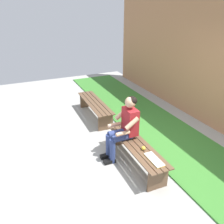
# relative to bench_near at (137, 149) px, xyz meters

# --- Properties ---
(ground_plane) EXTENTS (10.00, 7.00, 0.04)m
(ground_plane) POSITION_rel_bench_near_xyz_m (1.08, 1.00, -0.34)
(ground_plane) COLOR #9E9E99
(grass_strip) EXTENTS (9.00, 1.55, 0.03)m
(grass_strip) POSITION_rel_bench_near_xyz_m (1.08, -1.13, -0.31)
(grass_strip) COLOR #387A2D
(grass_strip) RESTS_ON ground
(bench_near) EXTENTS (1.67, 0.44, 0.42)m
(bench_near) POSITION_rel_bench_near_xyz_m (0.00, 0.00, 0.00)
(bench_near) COLOR brown
(bench_near) RESTS_ON ground
(bench_far) EXTENTS (1.72, 0.44, 0.42)m
(bench_far) POSITION_rel_bench_near_xyz_m (2.16, -0.00, 0.00)
(bench_far) COLOR brown
(bench_far) RESTS_ON ground
(person_seated) EXTENTS (0.50, 0.69, 1.23)m
(person_seated) POSITION_rel_bench_near_xyz_m (0.31, 0.10, 0.35)
(person_seated) COLOR maroon
(person_seated) RESTS_ON ground
(apple) EXTENTS (0.07, 0.07, 0.07)m
(apple) POSITION_rel_bench_near_xyz_m (-0.20, -0.01, 0.14)
(apple) COLOR gold
(apple) RESTS_ON bench_near
(book_open) EXTENTS (0.41, 0.17, 0.02)m
(book_open) POSITION_rel_bench_near_xyz_m (-0.52, -0.02, 0.11)
(book_open) COLOR white
(book_open) RESTS_ON bench_near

